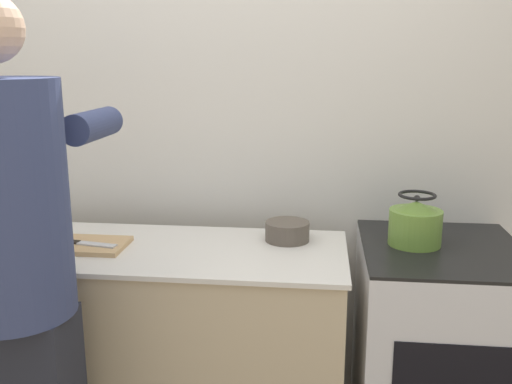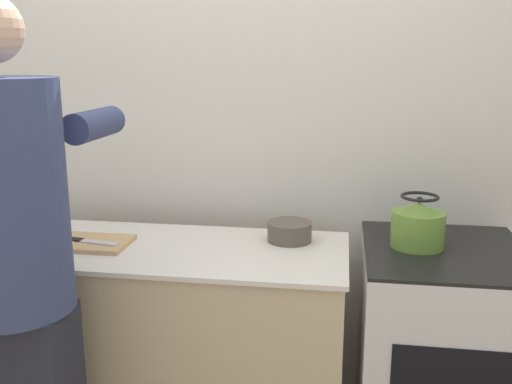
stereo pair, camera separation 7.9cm
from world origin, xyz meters
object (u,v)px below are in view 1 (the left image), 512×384
Objects in this scene: kettle at (415,223)px; bowl_prep at (287,231)px; cutting_board at (88,245)px; knife at (84,243)px; person at (16,275)px; oven at (434,359)px.

kettle is 0.49m from bowl_prep.
cutting_board is 0.02m from knife.
person is 6.11× the size of cutting_board.
knife is 1.30× the size of kettle.
kettle is at bearing 15.21° from knife.
oven is at bearing 21.82° from person.
cutting_board is 1.24m from kettle.
bowl_prep reaches higher than knife.
cutting_board is at bearing -175.65° from kettle.
knife is 0.79m from bowl_prep.
oven is at bearing -10.16° from kettle.
kettle is (1.27, 0.57, 0.04)m from person.
knife reaches higher than cutting_board.
oven is 1.43m from knife.
bowl_prep is (-0.59, 0.10, 0.47)m from oven.
bowl_prep is at bearing 39.39° from person.
kettle reaches higher than bowl_prep.
person is 1.39m from kettle.
oven is 1.41m from cutting_board.
person is at bearing -158.18° from oven.
person reaches higher than cutting_board.
person is at bearing -93.43° from cutting_board.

